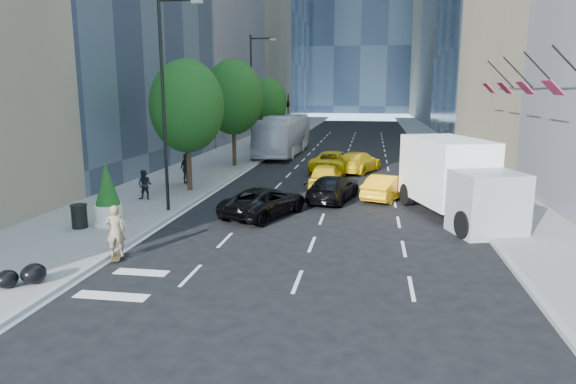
% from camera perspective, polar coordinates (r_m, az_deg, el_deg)
% --- Properties ---
extents(ground, '(160.00, 160.00, 0.00)m').
position_cam_1_polar(ground, '(20.22, -0.16, -5.70)').
color(ground, black).
rests_on(ground, ground).
extents(sidewalk_left, '(6.00, 120.00, 0.15)m').
position_cam_1_polar(sidewalk_left, '(50.89, -4.69, 4.72)').
color(sidewalk_left, slate).
rests_on(sidewalk_left, ground).
extents(sidewalk_right, '(4.00, 120.00, 0.15)m').
position_cam_1_polar(sidewalk_right, '(49.89, 17.07, 4.13)').
color(sidewalk_right, slate).
rests_on(sidewalk_right, ground).
extents(lamp_near, '(2.13, 0.22, 10.00)m').
position_cam_1_polar(lamp_near, '(24.94, -13.36, 10.79)').
color(lamp_near, black).
rests_on(lamp_near, sidewalk_left).
extents(lamp_far, '(2.13, 0.22, 10.00)m').
position_cam_1_polar(lamp_far, '(42.15, -3.86, 11.18)').
color(lamp_far, black).
rests_on(lamp_far, sidewalk_left).
extents(tree_near, '(4.20, 4.20, 7.46)m').
position_cam_1_polar(tree_near, '(29.93, -11.18, 9.31)').
color(tree_near, '#311C13').
rests_on(tree_near, sidewalk_left).
extents(tree_mid, '(4.50, 4.50, 7.99)m').
position_cam_1_polar(tree_mid, '(39.46, -6.11, 10.41)').
color(tree_mid, '#311C13').
rests_on(tree_mid, sidewalk_left).
extents(tree_far, '(3.90, 3.90, 6.92)m').
position_cam_1_polar(tree_far, '(52.12, -2.29, 9.92)').
color(tree_far, '#311C13').
rests_on(tree_far, sidewalk_left).
extents(traffic_signal, '(2.48, 0.53, 5.20)m').
position_cam_1_polar(traffic_signal, '(59.86, 0.01, 9.75)').
color(traffic_signal, black).
rests_on(traffic_signal, sidewalk_left).
extents(facade_flags, '(1.85, 13.30, 2.05)m').
position_cam_1_polar(facade_flags, '(30.02, 24.11, 10.88)').
color(facade_flags, black).
rests_on(facade_flags, ground).
extents(skateboarder, '(0.78, 0.64, 1.85)m').
position_cam_1_polar(skateboarder, '(19.04, -18.59, -4.49)').
color(skateboarder, '#817150').
rests_on(skateboarder, ground).
extents(black_sedan_lincoln, '(4.00, 5.47, 1.38)m').
position_cam_1_polar(black_sedan_lincoln, '(24.31, -2.62, -1.10)').
color(black_sedan_lincoln, black).
rests_on(black_sedan_lincoln, ground).
extents(black_sedan_mercedes, '(2.91, 5.09, 1.39)m').
position_cam_1_polar(black_sedan_mercedes, '(27.64, 4.99, 0.40)').
color(black_sedan_mercedes, black).
rests_on(black_sedan_mercedes, ground).
extents(taxi_a, '(1.82, 4.51, 1.54)m').
position_cam_1_polar(taxi_a, '(31.12, 4.19, 1.78)').
color(taxi_a, '#E9B70C').
rests_on(taxi_a, ground).
extents(taxi_b, '(2.97, 4.43, 1.38)m').
position_cam_1_polar(taxi_b, '(28.57, 10.99, 0.59)').
color(taxi_b, '#FFAA0D').
rests_on(taxi_b, ground).
extents(taxi_c, '(3.41, 5.95, 1.56)m').
position_cam_1_polar(taxi_c, '(37.52, 5.07, 3.43)').
color(taxi_c, '#DBB70B').
rests_on(taxi_c, ground).
extents(taxi_d, '(3.74, 5.58, 1.50)m').
position_cam_1_polar(taxi_d, '(37.48, 7.78, 3.32)').
color(taxi_d, yellow).
rests_on(taxi_d, ground).
extents(city_bus, '(3.30, 12.90, 3.58)m').
position_cam_1_polar(city_bus, '(47.45, -0.48, 6.36)').
color(city_bus, silver).
rests_on(city_bus, ground).
extents(box_truck, '(4.93, 8.05, 3.63)m').
position_cam_1_polar(box_truck, '(25.02, 18.15, 1.39)').
color(box_truck, white).
rests_on(box_truck, ground).
extents(pedestrian_a, '(0.78, 0.61, 1.59)m').
position_cam_1_polar(pedestrian_a, '(28.21, -15.63, 0.76)').
color(pedestrian_a, black).
rests_on(pedestrian_a, sidewalk_left).
extents(pedestrian_b, '(1.17, 1.00, 1.88)m').
position_cam_1_polar(pedestrian_b, '(32.37, -11.24, 2.55)').
color(pedestrian_b, black).
rests_on(pedestrian_b, sidewalk_left).
extents(trash_can, '(0.65, 0.65, 0.97)m').
position_cam_1_polar(trash_can, '(23.44, -22.17, -2.56)').
color(trash_can, black).
rests_on(trash_can, sidewalk_left).
extents(planter_shrub, '(1.15, 1.15, 2.75)m').
position_cam_1_polar(planter_shrub, '(23.24, -19.42, -0.39)').
color(planter_shrub, beige).
rests_on(planter_shrub, sidewalk_left).
extents(garbage_bags, '(1.24, 1.19, 0.61)m').
position_cam_1_polar(garbage_bags, '(17.49, -27.37, -8.27)').
color(garbage_bags, black).
rests_on(garbage_bags, sidewalk_left).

